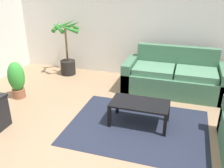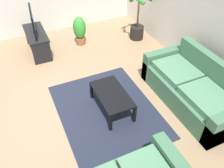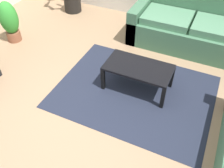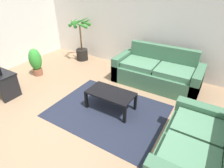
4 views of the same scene
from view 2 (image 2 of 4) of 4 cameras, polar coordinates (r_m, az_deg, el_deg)
name	(u,v)px [view 2 (image 2 of 4)]	position (r m, az deg, el deg)	size (l,w,h in m)	color
ground_plane	(60,102)	(4.67, -12.38, -4.26)	(6.60, 6.60, 0.00)	#937556
wall_back	(200,8)	(5.17, 20.43, 16.79)	(6.00, 0.06, 2.70)	silver
couch_main	(193,89)	(4.63, 18.88, -1.18)	(2.05, 0.90, 0.90)	#3F6B4C
tv_stand	(37,39)	(6.08, -17.71, 10.23)	(1.10, 0.45, 0.54)	black
tv	(33,21)	(5.87, -18.62, 14.28)	(0.91, 0.14, 0.55)	black
coffee_table	(112,96)	(4.20, -0.04, -2.83)	(0.93, 0.50, 0.39)	black
area_rug	(107,110)	(4.41, -1.23, -6.35)	(2.20, 1.70, 0.01)	#1E2333
potted_palm	(138,19)	(6.35, 6.30, 15.38)	(0.76, 0.79, 1.32)	black
potted_plant_small	(80,30)	(6.19, -7.82, 12.83)	(0.32, 0.32, 0.74)	brown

